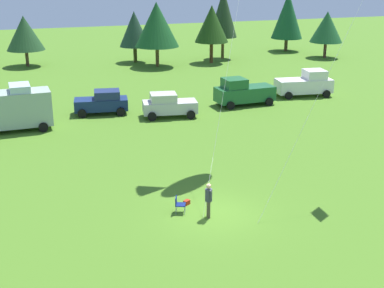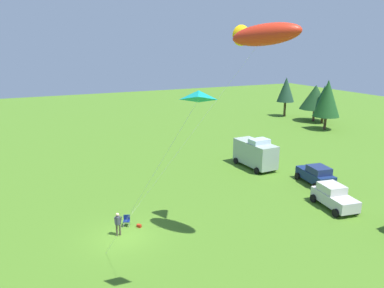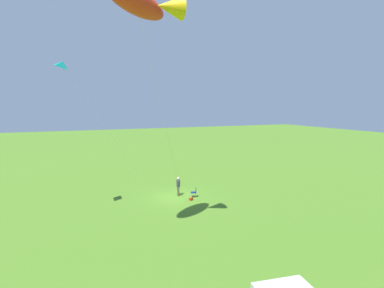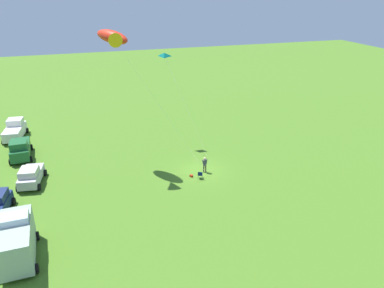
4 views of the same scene
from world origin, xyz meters
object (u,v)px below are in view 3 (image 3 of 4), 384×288
folding_chair (194,192)px  kite_large_fish (145,4)px  backpack_on_grass (191,199)px  person_kite_flyer (178,185)px  kite_delta_teal (63,65)px

folding_chair → kite_large_fish: kite_large_fish is taller
folding_chair → backpack_on_grass: (0.65, 0.75, -0.38)m
person_kite_flyer → kite_delta_teal: (9.11, 1.86, 9.98)m
person_kite_flyer → folding_chair: person_kite_flyer is taller
folding_chair → kite_delta_teal: (10.33, 0.93, 10.51)m
backpack_on_grass → kite_large_fish: (5.40, 6.37, 13.63)m
backpack_on_grass → kite_large_fish: size_ratio=0.02×
person_kite_flyer → folding_chair: (-1.22, 0.93, -0.53)m
kite_large_fish → kite_delta_teal: kite_large_fish is taller
person_kite_flyer → backpack_on_grass: size_ratio=5.44×
person_kite_flyer → kite_large_fish: size_ratio=0.12×
person_kite_flyer → folding_chair: 1.62m
backpack_on_grass → kite_delta_teal: (9.68, 0.17, 10.89)m
person_kite_flyer → backpack_on_grass: 2.00m
kite_large_fish → backpack_on_grass: bearing=-130.3°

